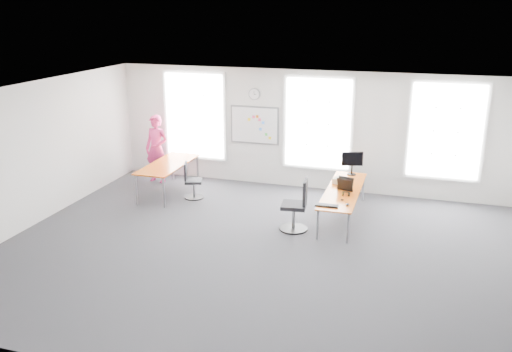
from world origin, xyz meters
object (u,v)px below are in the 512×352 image
(desk_left, at_px, (168,166))
(chair_left, at_px, (192,183))
(desk_right, at_px, (343,192))
(keyboard, at_px, (327,206))
(person, at_px, (157,149))
(chair_right, at_px, (297,208))
(headphones, at_px, (346,194))
(monitor, at_px, (352,161))

(desk_left, relative_size, chair_left, 2.36)
(desk_left, xyz_separation_m, chair_left, (0.70, -0.17, -0.31))
(desk_right, relative_size, keyboard, 5.84)
(person, relative_size, keyboard, 3.84)
(desk_right, height_order, chair_right, chair_right)
(keyboard, height_order, headphones, headphones)
(desk_left, height_order, headphones, desk_left)
(desk_right, xyz_separation_m, monitor, (0.02, 1.14, 0.38))
(chair_left, relative_size, keyboard, 1.91)
(monitor, bearing_deg, desk_left, 170.27)
(keyboard, distance_m, monitor, 2.28)
(chair_right, relative_size, headphones, 6.76)
(desk_right, bearing_deg, person, 166.99)
(person, height_order, headphones, person)
(desk_left, bearing_deg, keyboard, -19.72)
(chair_left, distance_m, person, 1.75)
(keyboard, bearing_deg, chair_right, 163.74)
(desk_right, relative_size, chair_right, 2.44)
(chair_left, bearing_deg, keyboard, -129.48)
(person, bearing_deg, headphones, -9.69)
(person, bearing_deg, keyboard, -17.84)
(monitor, bearing_deg, chair_left, 174.54)
(chair_right, height_order, person, person)
(person, bearing_deg, monitor, 6.67)
(desk_right, bearing_deg, desk_left, 174.67)
(person, bearing_deg, desk_left, -40.93)
(desk_right, height_order, desk_left, desk_left)
(chair_left, height_order, monitor, monitor)
(monitor, bearing_deg, desk_right, -110.30)
(desk_right, xyz_separation_m, desk_left, (-4.39, 0.41, 0.08))
(desk_left, height_order, keyboard, desk_left)
(desk_left, relative_size, person, 1.17)
(desk_left, xyz_separation_m, person, (-0.69, 0.76, 0.19))
(chair_left, distance_m, keyboard, 3.79)
(keyboard, bearing_deg, desk_right, 79.73)
(headphones, bearing_deg, desk_right, 110.00)
(desk_right, height_order, keyboard, keyboard)
(desk_left, distance_m, keyboard, 4.49)
(chair_right, height_order, headphones, chair_right)
(headphones, bearing_deg, keyboard, -106.47)
(desk_right, distance_m, keyboard, 1.12)
(desk_right, xyz_separation_m, chair_right, (-0.81, -0.94, -0.13))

